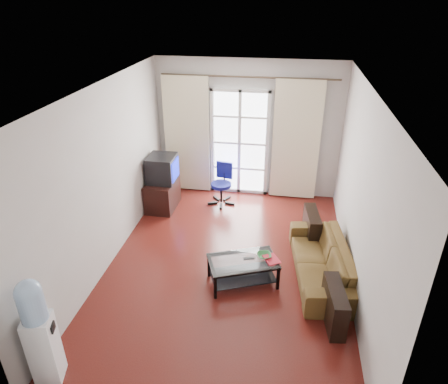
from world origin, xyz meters
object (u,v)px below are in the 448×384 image
object	(u,v)px
crt_tv	(161,168)
water_cooler	(39,330)
sofa	(321,260)
tv_stand	(163,194)
coffee_table	(243,268)
task_chair	(222,192)

from	to	relation	value
crt_tv	water_cooler	distance (m)	3.93
sofa	tv_stand	bearing A→B (deg)	-126.19
sofa	coffee_table	distance (m)	1.17
coffee_table	water_cooler	world-z (taller)	water_cooler
tv_stand	water_cooler	size ratio (longest dim) A/B	0.57
coffee_table	sofa	bearing A→B (deg)	17.15
coffee_table	task_chair	distance (m)	2.45
tv_stand	crt_tv	xyz separation A→B (m)	(-0.00, 0.04, 0.53)
sofa	tv_stand	xyz separation A→B (m)	(-2.92, 1.63, 0.01)
tv_stand	crt_tv	bearing A→B (deg)	93.28
sofa	task_chair	xyz separation A→B (m)	(-1.82, 2.00, -0.03)
task_chair	tv_stand	bearing A→B (deg)	-150.37
tv_stand	task_chair	world-z (taller)	task_chair
coffee_table	task_chair	bearing A→B (deg)	106.71
sofa	coffee_table	world-z (taller)	sofa
coffee_table	task_chair	xyz separation A→B (m)	(-0.70, 2.35, -0.01)
crt_tv	task_chair	xyz separation A→B (m)	(1.10, 0.33, -0.57)
crt_tv	water_cooler	world-z (taller)	water_cooler
tv_stand	crt_tv	distance (m)	0.53
tv_stand	task_chair	size ratio (longest dim) A/B	0.93
crt_tv	task_chair	distance (m)	1.28
sofa	crt_tv	distance (m)	3.40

